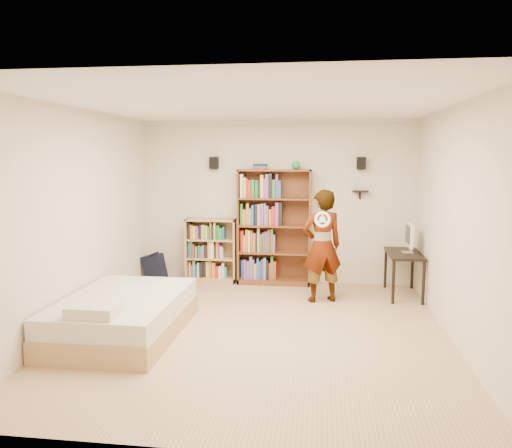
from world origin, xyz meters
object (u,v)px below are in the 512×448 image
Objects in this scene: tall_bookshelf at (274,227)px; person at (322,246)px; low_bookshelf at (211,250)px; computer_desk at (403,274)px; daybed at (123,311)px.

tall_bookshelf reaches higher than person.
computer_desk is at bearing -8.91° from low_bookshelf.
tall_bookshelf is at bearing 166.93° from computer_desk.
computer_desk is at bearing 31.24° from daybed.
computer_desk reaches higher than daybed.
tall_bookshelf is 0.95× the size of daybed.
tall_bookshelf is 3.12m from daybed.
daybed is at bearing 14.60° from person.
tall_bookshelf is 1.15× the size of person.
daybed is at bearing -100.28° from low_bookshelf.
person is at bearing 36.27° from daybed.
low_bookshelf is (-1.07, 0.01, -0.42)m from tall_bookshelf.
tall_bookshelf reaches higher than daybed.
daybed is (-0.48, -2.65, -0.24)m from low_bookshelf.
computer_desk is at bearing -13.07° from tall_bookshelf.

